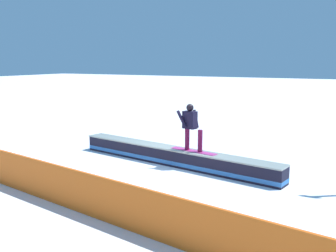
% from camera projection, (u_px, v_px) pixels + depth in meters
% --- Properties ---
extents(ground_plane, '(120.00, 120.00, 0.00)m').
position_uv_depth(ground_plane, '(173.00, 164.00, 12.02)').
color(ground_plane, white).
extents(grind_box, '(7.20, 1.83, 0.54)m').
position_uv_depth(grind_box, '(173.00, 157.00, 11.98)').
color(grind_box, black).
rests_on(grind_box, ground_plane).
extents(snowboarder, '(1.57, 0.57, 1.42)m').
position_uv_depth(snowboarder, '(191.00, 126.00, 11.41)').
color(snowboarder, '#B23284').
rests_on(snowboarder, grind_box).
extents(safety_fence, '(12.26, 2.19, 0.92)m').
position_uv_depth(safety_fence, '(81.00, 192.00, 8.15)').
color(safety_fence, orange).
rests_on(safety_fence, ground_plane).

